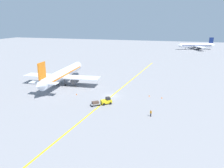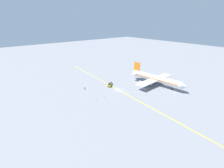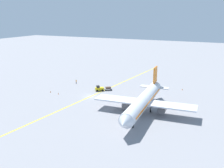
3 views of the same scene
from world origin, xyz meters
TOP-DOWN VIEW (x-y plane):
  - ground_plane at (0.00, 0.00)m, footprint 400.00×400.00m
  - apron_yellow_centreline at (0.00, 0.00)m, footprint 11.69×119.51m
  - airplane_at_gate at (-21.02, 7.34)m, footprint 28.31×35.54m
  - airplane_distant_taxiing at (32.78, 128.79)m, footprint 30.63×25.12m
  - baggage_tug_white at (0.56, -6.90)m, footprint 3.27×3.06m
  - baggage_cart_trailing at (-2.00, -8.98)m, footprint 2.90×2.73m
  - ground_crew_worker at (13.45, -11.68)m, footprint 0.47×0.41m
  - traffic_cone_near_nose at (-10.92, -2.19)m, footprint 0.32×0.32m
  - traffic_cone_mid_apron at (11.22, 2.83)m, footprint 0.32×0.32m
  - traffic_cone_far_edge at (15.08, 2.25)m, footprint 0.32×0.32m

SIDE VIEW (x-z plane):
  - ground_plane at x=0.00m, z-range 0.00..0.00m
  - apron_yellow_centreline at x=0.00m, z-range 0.00..0.01m
  - traffic_cone_near_nose at x=-10.92m, z-range 0.00..0.55m
  - traffic_cone_mid_apron at x=11.22m, z-range 0.00..0.55m
  - traffic_cone_far_edge at x=15.08m, z-range 0.00..0.55m
  - baggage_cart_trailing at x=-2.00m, z-range 0.14..1.38m
  - baggage_tug_white at x=0.56m, z-range -0.15..1.96m
  - ground_crew_worker at x=13.45m, z-range 0.07..1.75m
  - airplane_distant_taxiing at x=32.78m, z-range -1.43..8.11m
  - airplane_at_gate at x=-21.02m, z-range -1.59..9.01m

